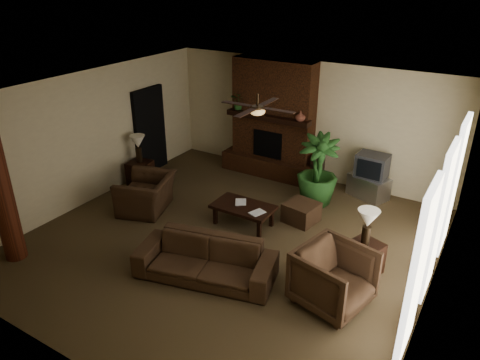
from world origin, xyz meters
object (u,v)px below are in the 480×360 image
Objects in this scene: lamp_left at (138,144)px; armchair_left at (146,188)px; sofa at (205,254)px; floor_plant at (316,184)px; coffee_table at (243,208)px; lamp_right at (368,221)px; floor_vase at (317,168)px; side_table_left at (140,173)px; ottoman at (301,212)px; armchair_right at (334,275)px; log_column at (0,186)px; side_table_right at (364,258)px; tv_stand at (368,187)px.

armchair_left is at bearing -42.20° from lamp_left.
sofa is 3.45m from floor_plant.
coffee_table is 2.61m from lamp_right.
lamp_left is at bearing -162.58° from floor_plant.
coffee_table is 2.56m from floor_vase.
sofa is at bearing -32.31° from side_table_left.
ottoman is at bearing 4.61° from lamp_left.
lamp_left is (-1.01, 0.92, 0.50)m from armchair_left.
lamp_left is at bearing 85.98° from armchair_right.
log_column is 5.09× the size of side_table_right.
log_column reaches higher than armchair_left.
tv_stand is 0.55× the size of floor_plant.
side_table_right is (4.59, 0.23, -0.23)m from armchair_left.
coffee_table is 2.18× the size of side_table_left.
sofa is 3.80× the size of ottoman.
armchair_left reaches higher than tv_stand.
lamp_right is (0.76, -2.84, 0.75)m from tv_stand.
armchair_right is 0.67× the size of floor_plant.
side_table_left is (-1.01, 0.90, -0.23)m from armchair_left.
side_table_left is at bearing -162.38° from floor_plant.
tv_stand is at bearing 22.56° from armchair_right.
side_table_right is (1.66, -1.92, -0.16)m from floor_plant.
side_table_right is 0.85× the size of lamp_right.
armchair_left is 1.11× the size of armchair_right.
side_table_right is (5.60, -0.69, -0.73)m from lamp_left.
armchair_right is at bearing -63.10° from floor_plant.
log_column is at bearing -128.54° from floor_plant.
armchair_right is 2.70m from coffee_table.
ottoman is 0.78× the size of floor_vase.
armchair_right is at bearing 60.56° from armchair_left.
log_column is at bearing -133.39° from coffee_table.
floor_vase is at bearing 78.32° from coffee_table.
side_table_right is at bearing 20.80° from sofa.
lamp_left is at bearing -175.39° from ottoman.
floor_plant is (0.34, -0.86, 0.00)m from floor_vase.
lamp_left is (-5.43, 1.72, 0.48)m from armchair_right.
side_table_right is (1.59, -1.01, 0.08)m from ottoman.
ottoman is (3.80, 3.78, -1.20)m from log_column.
log_column is at bearing -135.22° from ottoman.
ottoman is (0.93, 0.73, -0.17)m from coffee_table.
log_column reaches higher than side_table_left.
lamp_right reaches higher than tv_stand.
armchair_left reaches higher than ottoman.
floor_vase is (-0.41, 1.77, 0.23)m from ottoman.
log_column is 3.64× the size of floor_vase.
sofa is 1.98× the size of armchair_left.
floor_vase is at bearing -157.94° from tv_stand.
log_column is at bearing -36.87° from armchair_left.
lamp_right is at bearing -7.54° from lamp_left.
coffee_table is 2.54m from side_table_right.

